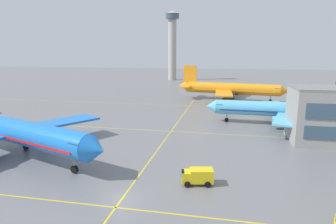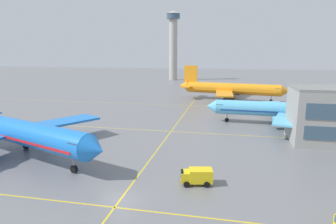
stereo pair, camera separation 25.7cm
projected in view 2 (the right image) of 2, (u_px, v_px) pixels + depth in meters
The scene contains 7 objects.
ground_plane at pixel (121, 199), 34.06m from camera, with size 600.00×600.00×0.00m, color slate.
airliner_front_gate at pixel (14, 131), 47.90m from camera, with size 38.89×33.30×12.45m.
airliner_second_row at pixel (281, 110), 68.60m from camera, with size 35.26×30.43×10.97m.
airliner_third_row at pixel (230, 89), 104.99m from camera, with size 39.95×34.03×12.45m.
taxiway_markings at pixel (171, 131), 63.50m from camera, with size 150.08×107.86×0.01m.
service_truck_red_van at pixel (196, 176), 37.63m from camera, with size 4.39×2.80×2.10m.
control_tower at pixel (173, 41), 183.15m from camera, with size 8.82×8.82×43.18m.
Camera 2 is at (11.85, -29.52, 16.91)m, focal length 30.71 mm.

